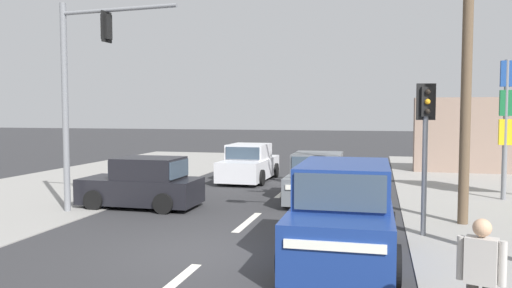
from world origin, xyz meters
The scene contains 13 objects.
ground_plane centered at (0.00, 0.00, 0.00)m, with size 140.00×140.00×0.00m, color #303033.
lane_dash_near centered at (0.00, -2.00, 0.00)m, with size 0.20×2.40×0.01m, color silver.
lane_dash_mid centered at (0.00, 3.00, 0.00)m, with size 0.20×2.40×0.01m, color silver.
lane_dash_far centered at (0.00, 8.00, 0.00)m, with size 0.20×2.40×0.01m, color silver.
kerb_left_verge centered at (-8.50, 4.00, 0.01)m, with size 8.00×40.00×0.02m, color gray.
utility_pole_midground_right centered at (5.47, 4.05, 4.90)m, with size 1.80×0.26×9.33m.
traffic_signal_mast centered at (-4.92, 3.02, 3.83)m, with size 3.68×0.44×6.00m.
pedestal_signal_right_kerb centered at (4.38, 2.53, 2.42)m, with size 0.44×0.31×3.56m.
sedan_oncoming_near centered at (1.39, 6.73, 0.70)m, with size 1.96×4.27×1.56m.
hatchback_receding_far centered at (-3.64, 4.24, 0.70)m, with size 3.64×1.79×1.53m.
sedan_kerbside_parked centered at (-1.98, 10.71, 0.70)m, with size 1.93×4.26×1.56m.
suv_oncoming_mid centered at (2.68, 0.28, 0.88)m, with size 2.08×4.55×1.90m.
pedestrian_at_kerb centered at (4.55, -3.22, 0.93)m, with size 0.54×0.32×1.63m.
Camera 1 is at (3.33, -9.58, 2.90)m, focal length 35.00 mm.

